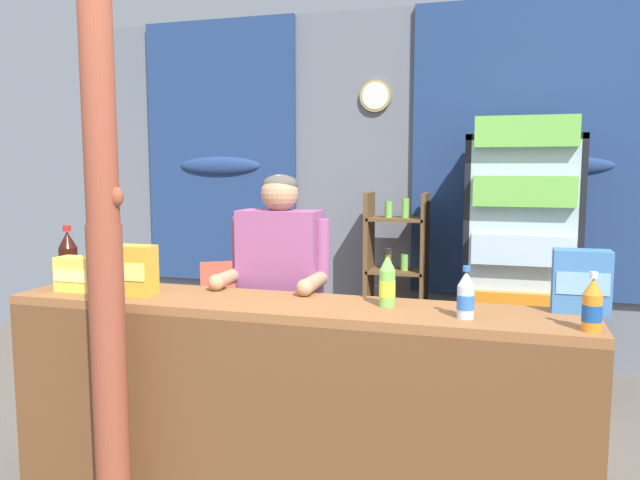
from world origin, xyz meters
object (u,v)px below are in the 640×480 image
at_px(drink_fridge, 521,242).
at_px(snack_box_instant_noodle, 78,274).
at_px(plastic_lawn_chair, 231,312).
at_px(shopkeeper, 280,285).
at_px(stall_counter, 280,397).
at_px(bottle_shelf_rack, 396,277).
at_px(soda_bottle_lime_soda, 387,282).
at_px(soda_bottle_orange_soda, 592,306).
at_px(soda_bottle_water, 466,296).
at_px(snack_box_choco_powder, 133,270).
at_px(soda_bottle_cola, 68,259).
at_px(timber_post, 104,237).
at_px(snack_box_biscuit, 581,281).

xyz_separation_m(drink_fridge, snack_box_instant_noodle, (-2.06, -2.08, 0.02)).
distance_m(drink_fridge, plastic_lawn_chair, 2.16).
xyz_separation_m(shopkeeper, snack_box_instant_noodle, (-0.85, -0.46, 0.09)).
bearing_deg(stall_counter, shopkeeper, 110.16).
xyz_separation_m(bottle_shelf_rack, soda_bottle_lime_soda, (0.34, -2.22, 0.37)).
bearing_deg(soda_bottle_orange_soda, soda_bottle_lime_soda, 166.69).
relative_size(soda_bottle_water, snack_box_choco_powder, 0.90).
bearing_deg(soda_bottle_cola, soda_bottle_lime_soda, -1.76).
distance_m(timber_post, soda_bottle_water, 1.47).
xyz_separation_m(stall_counter, shopkeeper, (-0.19, 0.51, 0.39)).
xyz_separation_m(soda_bottle_cola, snack_box_biscuit, (2.42, 0.07, 0.00)).
height_order(snack_box_choco_powder, snack_box_biscuit, snack_box_biscuit).
height_order(stall_counter, snack_box_choco_powder, snack_box_choco_powder).
height_order(soda_bottle_cola, snack_box_choco_powder, soda_bottle_cola).
height_order(shopkeeper, snack_box_biscuit, shopkeeper).
bearing_deg(snack_box_biscuit, drink_fridge, 95.88).
height_order(bottle_shelf_rack, soda_bottle_cola, bottle_shelf_rack).
xyz_separation_m(bottle_shelf_rack, snack_box_choco_powder, (-0.84, -2.31, 0.38)).
bearing_deg(stall_counter, soda_bottle_water, 1.96).
xyz_separation_m(bottle_shelf_rack, snack_box_instant_noodle, (-1.14, -2.31, 0.35)).
bearing_deg(soda_bottle_lime_soda, bottle_shelf_rack, 98.64).
xyz_separation_m(timber_post, plastic_lawn_chair, (-0.38, 2.00, -0.79)).
distance_m(drink_fridge, bottle_shelf_rack, 1.00).
height_order(soda_bottle_cola, soda_bottle_lime_soda, soda_bottle_cola).
bearing_deg(snack_box_choco_powder, stall_counter, -3.83).
bearing_deg(soda_bottle_orange_soda, drink_fridge, 95.21).
relative_size(timber_post, shopkeeper, 1.75).
relative_size(bottle_shelf_rack, soda_bottle_cola, 4.62).
xyz_separation_m(drink_fridge, plastic_lawn_chair, (-2.05, -0.41, -0.55)).
xyz_separation_m(stall_counter, timber_post, (-0.65, -0.27, 0.70)).
height_order(timber_post, soda_bottle_lime_soda, timber_post).
xyz_separation_m(soda_bottle_water, snack_box_instant_noodle, (-1.81, 0.02, -0.01)).
bearing_deg(plastic_lawn_chair, snack_box_instant_noodle, -90.26).
distance_m(stall_counter, snack_box_instant_noodle, 1.15).
distance_m(plastic_lawn_chair, snack_box_biscuit, 2.75).
distance_m(snack_box_instant_noodle, snack_box_biscuit, 2.26).
bearing_deg(shopkeeper, soda_bottle_lime_soda, -30.60).
bearing_deg(soda_bottle_orange_soda, plastic_lawn_chair, 141.83).
xyz_separation_m(soda_bottle_orange_soda, snack_box_instant_noodle, (-2.26, 0.09, -0.01)).
distance_m(drink_fridge, shopkeeper, 2.02).
distance_m(drink_fridge, soda_bottle_lime_soda, 2.07).
height_order(bottle_shelf_rack, soda_bottle_orange_soda, bottle_shelf_rack).
bearing_deg(soda_bottle_orange_soda, snack_box_instant_noodle, 177.71).
relative_size(soda_bottle_cola, snack_box_instant_noodle, 1.51).
distance_m(timber_post, plastic_lawn_chair, 2.19).
bearing_deg(snack_box_instant_noodle, stall_counter, -2.68).
relative_size(timber_post, snack_box_biscuit, 10.45).
distance_m(bottle_shelf_rack, soda_bottle_cola, 2.56).
relative_size(plastic_lawn_chair, snack_box_biscuit, 3.35).
bearing_deg(snack_box_instant_noodle, snack_box_choco_powder, 0.14).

